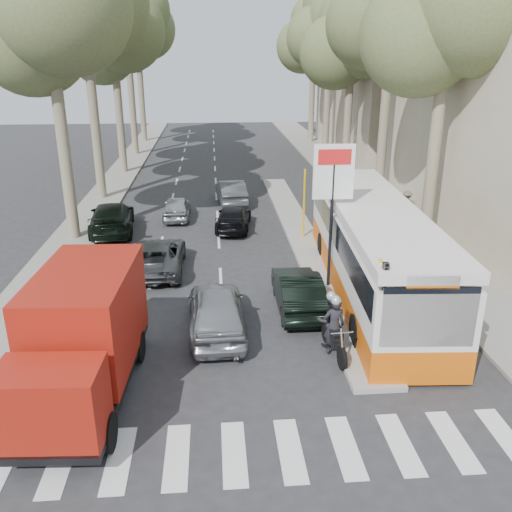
{
  "coord_description": "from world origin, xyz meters",
  "views": [
    {
      "loc": [
        -1.11,
        -14.05,
        8.59
      ],
      "look_at": [
        0.4,
        4.58,
        1.6
      ],
      "focal_mm": 38.0,
      "sensor_mm": 36.0,
      "label": 1
    }
  ],
  "objects_px": {
    "silver_hatchback": "(217,310)",
    "motorcycle": "(332,325)",
    "dark_hatchback": "(298,291)",
    "city_bus": "(373,247)",
    "red_truck": "(83,336)"
  },
  "relations": [
    {
      "from": "dark_hatchback",
      "to": "city_bus",
      "type": "relative_size",
      "value": 0.32
    },
    {
      "from": "red_truck",
      "to": "motorcycle",
      "type": "height_order",
      "value": "red_truck"
    },
    {
      "from": "silver_hatchback",
      "to": "red_truck",
      "type": "relative_size",
      "value": 0.72
    },
    {
      "from": "dark_hatchback",
      "to": "red_truck",
      "type": "relative_size",
      "value": 0.68
    },
    {
      "from": "silver_hatchback",
      "to": "motorcycle",
      "type": "xyz_separation_m",
      "value": [
        3.48,
        -1.51,
        0.12
      ]
    },
    {
      "from": "city_bus",
      "to": "silver_hatchback",
      "type": "bearing_deg",
      "value": -151.25
    },
    {
      "from": "red_truck",
      "to": "city_bus",
      "type": "bearing_deg",
      "value": 35.66
    },
    {
      "from": "city_bus",
      "to": "motorcycle",
      "type": "distance_m",
      "value": 5.01
    },
    {
      "from": "silver_hatchback",
      "to": "red_truck",
      "type": "bearing_deg",
      "value": 40.49
    },
    {
      "from": "silver_hatchback",
      "to": "dark_hatchback",
      "type": "height_order",
      "value": "silver_hatchback"
    },
    {
      "from": "red_truck",
      "to": "city_bus",
      "type": "relative_size",
      "value": 0.47
    },
    {
      "from": "silver_hatchback",
      "to": "dark_hatchback",
      "type": "xyz_separation_m",
      "value": [
        2.9,
        1.48,
        -0.07
      ]
    },
    {
      "from": "silver_hatchback",
      "to": "city_bus",
      "type": "bearing_deg",
      "value": -156.64
    },
    {
      "from": "city_bus",
      "to": "motorcycle",
      "type": "bearing_deg",
      "value": -115.88
    },
    {
      "from": "dark_hatchback",
      "to": "red_truck",
      "type": "distance_m",
      "value": 7.98
    }
  ]
}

